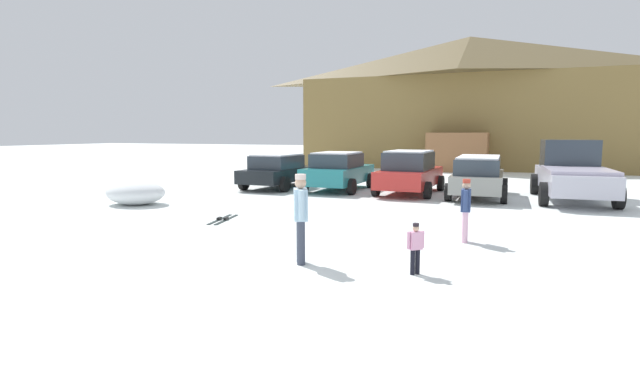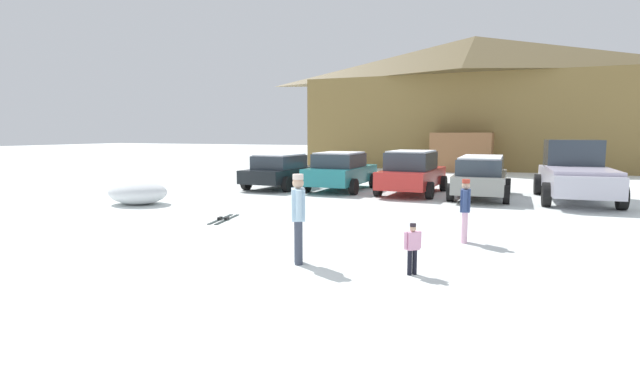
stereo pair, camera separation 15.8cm
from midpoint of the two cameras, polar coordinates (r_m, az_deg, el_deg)
ground at (r=8.57m, az=-14.74°, el=-9.81°), size 160.00×160.00×0.00m
ski_lodge at (r=36.89m, az=17.18°, el=9.86°), size 22.34×10.54×8.99m
parked_black_sedan at (r=21.85m, az=-4.25°, el=2.47°), size 2.28×4.40×1.48m
parked_teal_hatchback at (r=20.91m, az=2.59°, el=2.43°), size 2.25×4.24×1.60m
parked_red_sedan at (r=20.01m, az=10.69°, el=2.24°), size 2.26×4.47×1.71m
parked_grey_wagon at (r=19.42m, az=18.15°, el=1.84°), size 2.15×4.59×1.55m
pickup_truck at (r=19.98m, az=27.35°, el=1.98°), size 2.69×5.78×2.15m
skier_adult_in_blue_parka at (r=9.18m, az=-2.01°, el=-2.45°), size 0.40×0.56×1.67m
skier_teen_in_navy_coat at (r=11.43m, az=16.65°, el=-1.64°), size 0.22×0.52×1.41m
skier_child_in_pink_snowsuit at (r=8.68m, az=11.04°, el=-6.06°), size 0.26×0.24×0.89m
pair_of_skis at (r=14.16m, az=-10.62°, el=-3.05°), size 0.60×1.66×0.08m
plowed_snow_pile at (r=17.92m, az=-19.87°, el=-0.03°), size 2.07×1.66×0.81m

